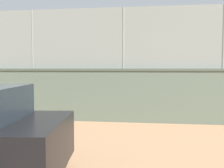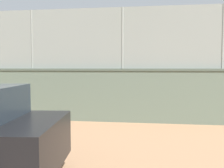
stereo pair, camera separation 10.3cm
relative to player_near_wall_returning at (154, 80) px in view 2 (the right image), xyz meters
The scene contains 6 objects.
ground_plane 1.63m from the player_near_wall_returning, 16.72° to the right, with size 260.00×260.00×0.00m, color tan.
perimeter_wall 10.22m from the player_near_wall_returning, 82.45° to the left, with size 33.39×0.42×1.85m.
fence_panel_on_wall 10.40m from the player_near_wall_returning, 82.45° to the left, with size 32.79×0.12×2.09m.
player_near_wall_returning is the anchor object (origin of this frame).
player_baseline_waiting 9.65m from the player_near_wall_returning, 57.07° to the left, with size 1.22×0.78×1.71m.
sports_ball 1.03m from the player_near_wall_returning, 57.03° to the left, with size 0.24×0.24×0.24m, color yellow.
Camera 2 is at (-0.76, 19.28, 1.88)m, focal length 40.96 mm.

